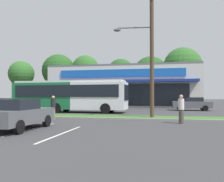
{
  "coord_description": "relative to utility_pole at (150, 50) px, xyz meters",
  "views": [
    {
      "loc": [
        7.43,
        -3.9,
        1.71
      ],
      "look_at": [
        2.96,
        18.1,
        2.16
      ],
      "focal_mm": 37.67,
      "sensor_mm": 36.0,
      "label": 1
    }
  ],
  "objects": [
    {
      "name": "storefront_building",
      "position": [
        -4.94,
        21.28,
        -1.87
      ],
      "size": [
        23.14,
        11.51,
        6.46
      ],
      "color": "beige",
      "rests_on": "ground_plane"
    },
    {
      "name": "parking_stripe_2",
      "position": [
        -5.72,
        -6.66,
        -5.1
      ],
      "size": [
        0.12,
        4.8,
        0.01
      ],
      "primitive_type": "cube",
      "color": "silver",
      "rests_on": "ground_plane"
    },
    {
      "name": "car_1",
      "position": [
        -6.3,
        -7.03,
        -4.31
      ],
      "size": [
        1.97,
        4.23,
        1.55
      ],
      "rotation": [
        0.0,
        0.0,
        1.57
      ],
      "color": "#515459",
      "rests_on": "ground_plane"
    },
    {
      "name": "grass_median",
      "position": [
        -6.72,
        0.19,
        -5.04
      ],
      "size": [
        56.0,
        2.2,
        0.12
      ],
      "primitive_type": "cube",
      "color": "#386B28",
      "rests_on": "ground_plane"
    },
    {
      "name": "parking_stripe_3",
      "position": [
        -3.62,
        -7.75,
        -5.1
      ],
      "size": [
        0.12,
        4.8,
        0.01
      ],
      "primitive_type": "cube",
      "color": "silver",
      "rests_on": "ground_plane"
    },
    {
      "name": "car_0",
      "position": [
        -20.23,
        10.79,
        -4.37
      ],
      "size": [
        4.14,
        1.97,
        1.39
      ],
      "rotation": [
        0.0,
        0.0,
        3.14
      ],
      "color": "maroon",
      "rests_on": "ground_plane"
    },
    {
      "name": "utility_pole",
      "position": [
        0.0,
        0.0,
        0.0
      ],
      "size": [
        3.06,
        2.4,
        9.51
      ],
      "color": "#4C3826",
      "rests_on": "ground_plane"
    },
    {
      "name": "city_bus",
      "position": [
        -8.45,
        5.28,
        -3.33
      ],
      "size": [
        12.0,
        2.93,
        3.25
      ],
      "rotation": [
        0.0,
        0.0,
        -0.03
      ],
      "color": "#196638",
      "rests_on": "ground_plane"
    },
    {
      "name": "car_4",
      "position": [
        4.4,
        10.87,
        -4.31
      ],
      "size": [
        4.33,
        1.9,
        1.53
      ],
      "rotation": [
        0.0,
        0.0,
        3.14
      ],
      "color": "#515459",
      "rests_on": "ground_plane"
    },
    {
      "name": "car_5",
      "position": [
        -5.32,
        10.61,
        -4.36
      ],
      "size": [
        4.18,
        2.02,
        1.43
      ],
      "rotation": [
        0.0,
        0.0,
        3.14
      ],
      "color": "#B7B7BC",
      "rests_on": "ground_plane"
    },
    {
      "name": "curb_lip",
      "position": [
        -6.72,
        -1.03,
        -5.04
      ],
      "size": [
        56.0,
        0.24,
        0.12
      ],
      "primitive_type": "cube",
      "color": "gray",
      "rests_on": "ground_plane"
    },
    {
      "name": "tree_left",
      "position": [
        -21.95,
        32.38,
        2.34
      ],
      "size": [
        7.46,
        7.46,
        11.18
      ],
      "color": "#473323",
      "rests_on": "ground_plane"
    },
    {
      "name": "tree_right",
      "position": [
        5.19,
        30.42,
        2.39
      ],
      "size": [
        7.53,
        7.53,
        11.26
      ],
      "color": "#473323",
      "rests_on": "ground_plane"
    },
    {
      "name": "pedestrian_mid",
      "position": [
        2.0,
        -2.69,
        -4.21
      ],
      "size": [
        0.36,
        0.36,
        1.77
      ],
      "rotation": [
        0.0,
        0.0,
        5.14
      ],
      "color": "#47423D",
      "rests_on": "ground_plane"
    },
    {
      "name": "tree_mid",
      "position": [
        -7.52,
        32.17,
        1.68
      ],
      "size": [
        5.74,
        5.74,
        9.67
      ],
      "color": "#473323",
      "rests_on": "ground_plane"
    },
    {
      "name": "bus_stop_bench",
      "position": [
        -10.78,
        -1.82,
        -4.6
      ],
      "size": [
        1.6,
        0.45,
        0.95
      ],
      "rotation": [
        0.0,
        0.0,
        3.14
      ],
      "color": "brown",
      "rests_on": "ground_plane"
    },
    {
      "name": "tree_far_left",
      "position": [
        -30.19,
        30.49,
        1.62
      ],
      "size": [
        5.75,
        5.75,
        9.62
      ],
      "color": "#473323",
      "rests_on": "ground_plane"
    },
    {
      "name": "tree_mid_right",
      "position": [
        -1.09,
        30.68,
        1.09
      ],
      "size": [
        7.11,
        7.11,
        9.75
      ],
      "color": "#473323",
      "rests_on": "ground_plane"
    },
    {
      "name": "tree_mid_left",
      "position": [
        -15.57,
        32.46,
        2.62
      ],
      "size": [
        6.01,
        6.01,
        10.75
      ],
      "color": "#473323",
      "rests_on": "ground_plane"
    },
    {
      "name": "pedestrian_by_pole",
      "position": [
        -6.8,
        -2.01,
        -4.24
      ],
      "size": [
        0.34,
        0.34,
        1.71
      ],
      "rotation": [
        0.0,
        0.0,
        2.57
      ],
      "color": "#726651",
      "rests_on": "ground_plane"
    }
  ]
}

